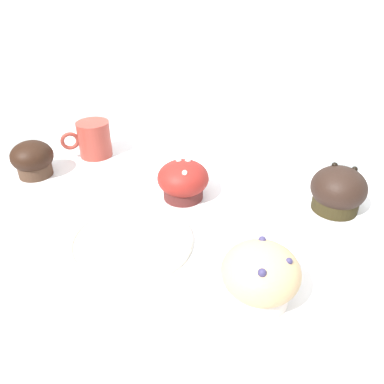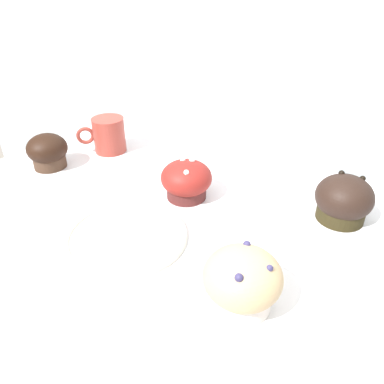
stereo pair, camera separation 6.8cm
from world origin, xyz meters
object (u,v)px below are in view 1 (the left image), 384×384
at_px(muffin_front_center, 260,276).
at_px(muffin_back_left, 183,181).
at_px(coffee_cup, 94,138).
at_px(serving_plate, 132,241).
at_px(muffin_front_left, 338,191).
at_px(muffin_back_right, 33,159).

bearing_deg(muffin_front_center, muffin_back_left, 138.19).
distance_m(coffee_cup, serving_plate, 0.36).
relative_size(muffin_front_center, muffin_front_left, 1.05).
distance_m(muffin_back_left, serving_plate, 0.17).
xyz_separation_m(muffin_back_right, muffin_front_left, (0.61, 0.15, 0.00)).
xyz_separation_m(muffin_back_left, muffin_front_left, (0.28, 0.09, 0.00)).
height_order(muffin_back_left, muffin_back_right, muffin_back_left).
bearing_deg(serving_plate, coffee_cup, 137.65).
distance_m(muffin_back_left, coffee_cup, 0.29).
height_order(muffin_back_left, serving_plate, muffin_back_left).
distance_m(muffin_back_left, muffin_back_right, 0.34).
relative_size(muffin_front_center, serving_plate, 0.52).
relative_size(coffee_cup, serving_plate, 0.48).
xyz_separation_m(muffin_front_center, muffin_back_left, (-0.21, 0.19, -0.00)).
distance_m(muffin_front_left, serving_plate, 0.39).
height_order(muffin_front_center, serving_plate, muffin_front_center).
bearing_deg(muffin_back_left, muffin_back_right, -169.85).
bearing_deg(muffin_back_right, muffin_back_left, 10.15).
xyz_separation_m(muffin_back_right, serving_plate, (0.32, -0.11, -0.03)).
bearing_deg(muffin_front_left, muffin_back_left, -162.49).
height_order(muffin_front_center, coffee_cup, muffin_front_center).
distance_m(muffin_front_left, coffee_cup, 0.56).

